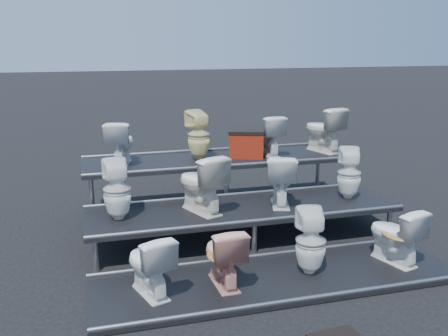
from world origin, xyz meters
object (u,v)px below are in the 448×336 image
object	(u,v)px
toilet_3	(395,234)
toilet_11	(323,129)
toilet_8	(121,143)
toilet_9	(199,135)
toilet_7	(349,173)
toilet_4	(117,190)
toilet_2	(311,241)
toilet_1	(223,255)
toilet_6	(280,179)
toilet_5	(201,183)
toilet_10	(268,135)
red_crate	(246,145)
toilet_0	(149,264)

from	to	relation	value
toilet_3	toilet_11	size ratio (longest dim) A/B	0.93
toilet_8	toilet_9	size ratio (longest dim) A/B	0.86
toilet_7	toilet_9	size ratio (longest dim) A/B	0.96
toilet_4	toilet_8	xyz separation A→B (m)	(0.16, 1.30, 0.34)
toilet_2	toilet_7	size ratio (longest dim) A/B	1.05
toilet_1	toilet_6	xyz separation A→B (m)	(1.17, 1.30, 0.42)
toilet_2	toilet_1	bearing A→B (deg)	12.60
toilet_2	toilet_5	size ratio (longest dim) A/B	0.98
toilet_4	toilet_10	xyz separation A→B (m)	(2.50, 1.30, 0.34)
red_crate	toilet_7	bearing A→B (deg)	-29.85
toilet_4	toilet_11	bearing A→B (deg)	-163.42
toilet_6	red_crate	bearing A→B (deg)	-68.75
toilet_0	toilet_4	xyz separation A→B (m)	(-0.22, 1.30, 0.45)
toilet_2	toilet_10	distance (m)	2.74
toilet_9	red_crate	distance (m)	0.80
toilet_0	toilet_5	bearing A→B (deg)	-140.98
toilet_0	toilet_6	xyz separation A→B (m)	(1.98, 1.30, 0.42)
toilet_6	toilet_8	xyz separation A→B (m)	(-2.04, 1.30, 0.37)
toilet_11	toilet_7	bearing A→B (deg)	64.50
toilet_0	toilet_2	world-z (taller)	toilet_2
toilet_2	toilet_5	world-z (taller)	toilet_5
toilet_5	toilet_10	bearing A→B (deg)	-159.31
toilet_2	toilet_5	distance (m)	1.68
toilet_4	toilet_5	xyz separation A→B (m)	(1.08, 0.00, 0.00)
toilet_11	toilet_0	bearing A→B (deg)	22.50
toilet_1	toilet_8	xyz separation A→B (m)	(-0.87, 2.60, 0.79)
toilet_1	toilet_2	bearing A→B (deg)	177.51
toilet_1	toilet_3	distance (m)	2.14
toilet_0	toilet_5	world-z (taller)	toilet_5
toilet_5	toilet_11	world-z (taller)	toilet_11
toilet_7	toilet_8	world-z (taller)	toilet_8
toilet_2	toilet_6	size ratio (longest dim) A/B	1.07
toilet_3	red_crate	distance (m)	2.86
toilet_8	red_crate	world-z (taller)	toilet_8
toilet_0	toilet_1	world-z (taller)	toilet_1
toilet_5	toilet_6	size ratio (longest dim) A/B	1.09
toilet_1	toilet_4	world-z (taller)	toilet_4
toilet_0	red_crate	world-z (taller)	red_crate
toilet_5	toilet_6	bearing A→B (deg)	158.30
toilet_2	toilet_10	world-z (taller)	toilet_10
toilet_10	red_crate	xyz separation A→B (m)	(-0.38, -0.01, -0.13)
toilet_4	toilet_8	bearing A→B (deg)	-100.81
toilet_0	toilet_2	size ratio (longest dim) A/B	0.88
toilet_8	red_crate	xyz separation A→B (m)	(1.97, -0.01, -0.14)
toilet_1	red_crate	bearing A→B (deg)	-115.50
toilet_0	toilet_10	distance (m)	3.55
toilet_5	toilet_4	bearing A→B (deg)	-21.70
toilet_1	toilet_6	distance (m)	1.80
toilet_8	toilet_10	world-z (taller)	toilet_8
toilet_6	toilet_7	xyz separation A→B (m)	(1.06, 0.00, 0.01)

